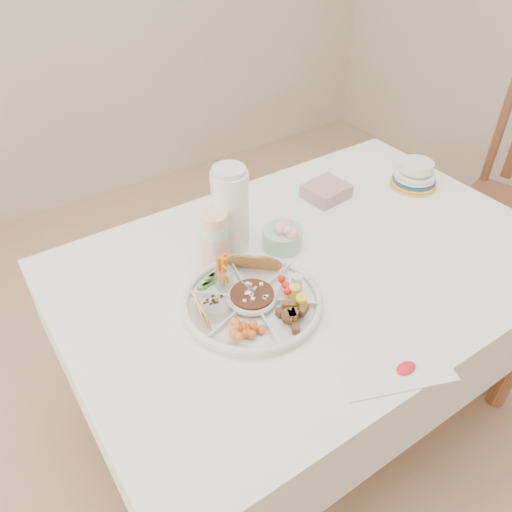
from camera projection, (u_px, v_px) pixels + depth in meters
floor at (301, 405)px, 2.01m from camera, size 4.00×4.00×0.00m
dining_table at (307, 343)px, 1.77m from camera, size 1.52×1.02×0.76m
party_tray at (252, 299)px, 1.37m from camera, size 0.48×0.48×0.04m
bean_dip at (252, 297)px, 1.36m from camera, size 0.15×0.15×0.04m
tortillas at (258, 263)px, 1.45m from camera, size 0.13×0.13×0.06m
carrot_cucumber at (216, 269)px, 1.40m from camera, size 0.13×0.13×0.10m
pita_raisins at (206, 307)px, 1.31m from camera, size 0.15×0.15×0.06m
cherries at (245, 331)px, 1.26m from camera, size 0.14×0.14×0.04m
granola_chunks at (291, 317)px, 1.30m from camera, size 0.11×0.11×0.04m
banana_tomato at (296, 278)px, 1.38m from camera, size 0.13×0.13×0.08m
cup_stack at (215, 230)px, 1.46m from camera, size 0.10×0.10×0.23m
thermos at (230, 209)px, 1.49m from camera, size 0.12×0.12×0.29m
flower_bowl at (283, 234)px, 1.56m from camera, size 0.16×0.16×0.09m
napkin_stack at (326, 191)px, 1.80m from camera, size 0.16×0.14×0.05m
plate_stack at (415, 173)px, 1.84m from camera, size 0.22×0.22×0.11m
placemat at (397, 375)px, 1.19m from camera, size 0.30×0.19×0.01m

